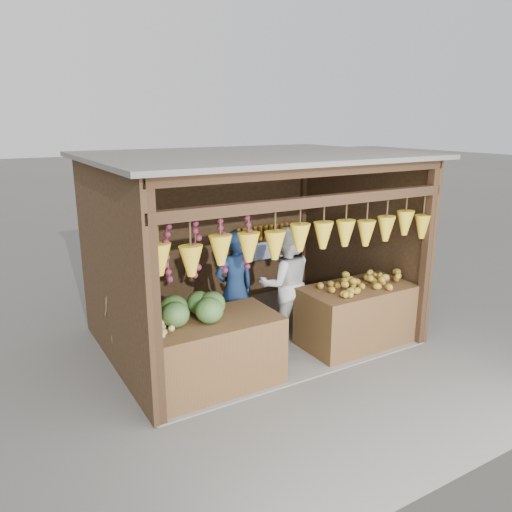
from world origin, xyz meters
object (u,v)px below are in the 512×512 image
at_px(woman_standing, 285,284).
at_px(counter_left, 210,354).
at_px(counter_right, 357,315).
at_px(man_standing, 235,289).
at_px(vendor_seated, 125,302).

bearing_deg(woman_standing, counter_left, 38.41).
relative_size(counter_right, man_standing, 0.96).
height_order(counter_left, counter_right, counter_right).
relative_size(woman_standing, vendor_seated, 1.42).
xyz_separation_m(counter_right, woman_standing, (-0.76, 0.68, 0.41)).
bearing_deg(counter_left, counter_right, 0.65).
xyz_separation_m(woman_standing, vendor_seated, (-2.21, 0.34, 0.04)).
xyz_separation_m(counter_left, counter_right, (2.30, 0.03, 0.00)).
bearing_deg(woman_standing, man_standing, 1.85).
xyz_separation_m(man_standing, woman_standing, (0.73, -0.15, 0.00)).
bearing_deg(counter_right, vendor_seated, 161.01).
bearing_deg(man_standing, vendor_seated, -10.51).
height_order(counter_left, vendor_seated, vendor_seated).
distance_m(counter_left, man_standing, 1.25).
relative_size(counter_right, woman_standing, 0.96).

